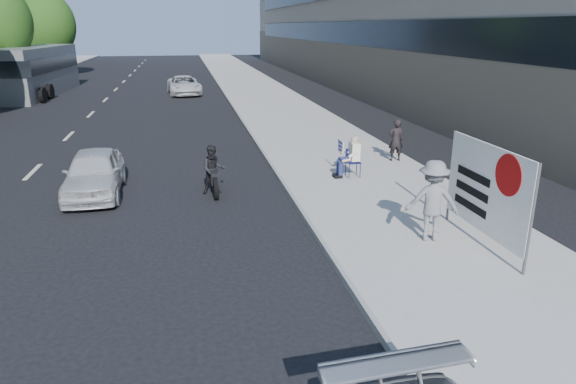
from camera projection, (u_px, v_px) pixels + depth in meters
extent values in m
plane|color=black|center=(258.00, 255.00, 10.99)|extent=(160.00, 160.00, 0.00)
cube|color=#A19E97|center=(277.00, 107.00, 30.37)|extent=(5.00, 120.00, 0.15)
cylinder|color=#382616|center=(3.00, 74.00, 35.95)|extent=(0.30, 0.30, 2.97)
cylinder|color=#382616|center=(51.00, 63.00, 49.05)|extent=(0.30, 0.30, 2.62)
ellipsoid|color=#235015|center=(45.00, 25.00, 47.98)|extent=(5.40, 5.40, 6.21)
cylinder|color=navy|center=(349.00, 171.00, 15.90)|extent=(0.02, 0.02, 0.45)
cylinder|color=navy|center=(360.00, 171.00, 15.96)|extent=(0.02, 0.02, 0.45)
cylinder|color=navy|center=(346.00, 168.00, 16.23)|extent=(0.02, 0.02, 0.45)
cylinder|color=navy|center=(357.00, 168.00, 16.30)|extent=(0.02, 0.02, 0.45)
cube|color=navy|center=(353.00, 162.00, 16.02)|extent=(0.40, 0.40, 0.03)
cube|color=navy|center=(352.00, 155.00, 16.14)|extent=(0.40, 0.02, 0.40)
cylinder|color=navy|center=(348.00, 161.00, 15.86)|extent=(0.44, 0.17, 0.17)
cylinder|color=navy|center=(340.00, 168.00, 15.89)|extent=(0.14, 0.14, 0.46)
cube|color=black|center=(338.00, 177.00, 15.96)|extent=(0.26, 0.11, 0.10)
cylinder|color=navy|center=(346.00, 159.00, 16.05)|extent=(0.44, 0.17, 0.17)
cylinder|color=navy|center=(339.00, 167.00, 16.08)|extent=(0.14, 0.14, 0.46)
cube|color=black|center=(337.00, 175.00, 16.15)|extent=(0.26, 0.11, 0.10)
cube|color=silver|center=(354.00, 151.00, 15.92)|extent=(0.26, 0.42, 0.56)
sphere|color=tan|center=(355.00, 140.00, 15.81)|extent=(0.23, 0.23, 0.23)
ellipsoid|color=gray|center=(355.00, 139.00, 15.80)|extent=(0.22, 0.24, 0.19)
ellipsoid|color=gray|center=(352.00, 142.00, 15.81)|extent=(0.10, 0.14, 0.13)
cylinder|color=silver|center=(353.00, 154.00, 15.68)|extent=(0.30, 0.10, 0.25)
cylinder|color=tan|center=(346.00, 160.00, 15.70)|extent=(0.29, 0.09, 0.14)
cylinder|color=silver|center=(350.00, 149.00, 16.14)|extent=(0.26, 0.20, 0.32)
cylinder|color=tan|center=(344.00, 151.00, 16.28)|extent=(0.30, 0.21, 0.18)
cube|color=white|center=(341.00, 146.00, 16.37)|extent=(0.03, 0.55, 0.40)
imported|color=slate|center=(432.00, 201.00, 11.16)|extent=(1.31, 0.97, 1.80)
imported|color=black|center=(396.00, 140.00, 17.88)|extent=(0.56, 0.39, 1.46)
cylinder|color=#4C4C4C|center=(531.00, 221.00, 9.46)|extent=(0.06, 0.06, 2.20)
cylinder|color=#4C4C4C|center=(451.00, 176.00, 12.26)|extent=(0.06, 0.06, 2.20)
cube|color=white|center=(486.00, 189.00, 10.81)|extent=(0.04, 3.00, 1.90)
cylinder|color=#A50C0C|center=(508.00, 175.00, 10.00)|extent=(0.01, 0.84, 0.84)
cube|color=black|center=(473.00, 176.00, 11.23)|extent=(0.01, 1.30, 0.18)
cube|color=black|center=(471.00, 191.00, 11.33)|extent=(0.01, 1.30, 0.18)
cube|color=black|center=(470.00, 206.00, 11.44)|extent=(0.01, 1.30, 0.18)
imported|color=silver|center=(94.00, 172.00, 14.78)|extent=(1.62, 3.84, 1.30)
imported|color=silver|center=(184.00, 85.00, 36.44)|extent=(2.55, 4.84, 1.30)
cylinder|color=black|center=(216.00, 189.00, 14.40)|extent=(0.15, 0.65, 0.64)
cylinder|color=black|center=(213.00, 175.00, 15.70)|extent=(0.15, 0.65, 0.64)
cube|color=black|center=(214.00, 174.00, 14.98)|extent=(0.31, 1.21, 0.35)
imported|color=black|center=(214.00, 170.00, 14.83)|extent=(0.72, 0.58, 1.42)
cube|color=slate|center=(37.00, 71.00, 36.02)|extent=(3.24, 12.13, 3.30)
cube|color=black|center=(17.00, 63.00, 35.61)|extent=(0.77, 11.48, 1.00)
cube|color=black|center=(56.00, 63.00, 36.08)|extent=(0.77, 11.48, 1.00)
cube|color=black|center=(9.00, 70.00, 30.23)|extent=(2.40, 0.21, 1.00)
cylinder|color=black|center=(0.00, 96.00, 31.94)|extent=(0.31, 1.01, 1.00)
cylinder|color=black|center=(43.00, 95.00, 32.41)|extent=(0.31, 1.01, 1.00)
cylinder|color=black|center=(10.00, 92.00, 33.81)|extent=(0.31, 1.01, 1.00)
cylinder|color=black|center=(50.00, 91.00, 34.27)|extent=(0.31, 1.01, 1.00)
cylinder|color=black|center=(34.00, 83.00, 39.40)|extent=(0.31, 1.01, 1.00)
cylinder|color=black|center=(68.00, 82.00, 39.87)|extent=(0.31, 1.01, 1.00)
cylinder|color=black|center=(39.00, 81.00, 40.80)|extent=(0.31, 1.01, 1.00)
cylinder|color=black|center=(72.00, 80.00, 41.27)|extent=(0.31, 1.01, 1.00)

